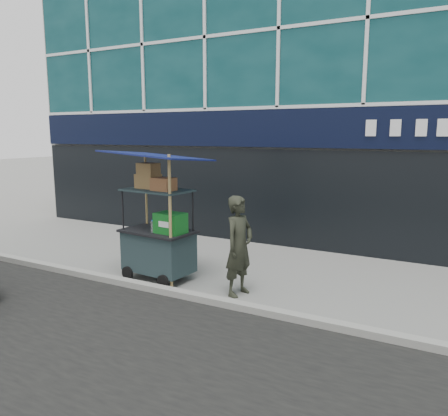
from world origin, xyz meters
The scene contains 5 objects.
ground centered at (0.00, 0.00, 0.00)m, with size 80.00×80.00×0.00m, color gray.
curb centered at (0.00, -0.20, 0.06)m, with size 80.00×0.18×0.12m, color gray.
building centered at (0.00, 6.95, 6.02)m, with size 16.00×6.20×12.00m.
vendor_cart centered at (-1.01, 0.43, 0.87)m, with size 1.95×1.47×2.48m.
vendor_man centered at (0.71, 0.41, 0.87)m, with size 0.64×0.42×1.74m, color #25281D.
Camera 1 is at (3.93, -6.14, 2.79)m, focal length 35.00 mm.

